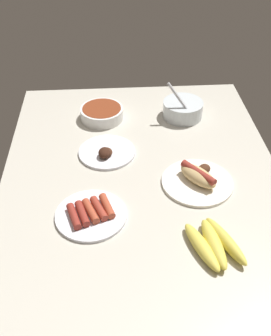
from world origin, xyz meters
The scene contains 7 objects.
ground_plane centered at (0.00, 0.00, -1.50)cm, with size 120.00×90.00×3.00cm, color beige.
bowl_chili centered at (-36.00, -12.67, 2.53)cm, with size 16.42×16.42×4.60cm.
plate_sausages centered at (16.17, -16.08, 1.08)cm, with size 20.66×20.66×3.27cm.
plate_hotdog_assembled centered at (3.91, 17.16, 1.87)cm, with size 22.47×22.47×5.61cm.
banana_bunch centered at (30.07, 16.52, 1.80)cm, with size 19.19×16.20×3.81cm.
bowl_coleslaw centered at (-35.43, 18.49, 3.48)cm, with size 15.36×15.36×15.62cm.
plate_grilled_meat centered at (-13.03, -11.22, 0.89)cm, with size 19.50×19.50×4.14cm.
Camera 1 is at (99.02, -8.83, 85.40)cm, focal length 43.71 mm.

